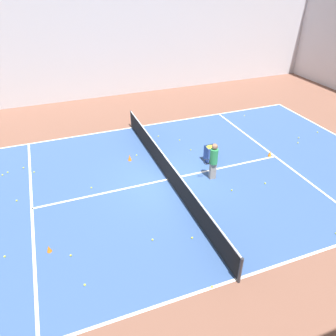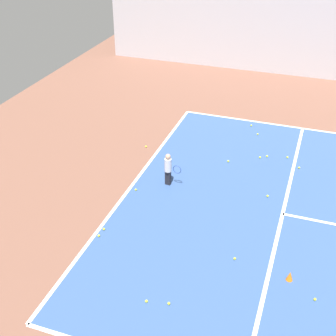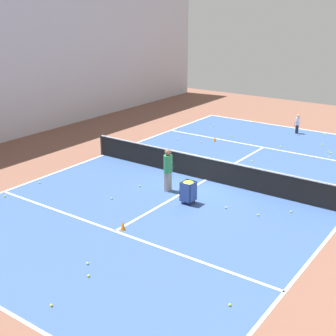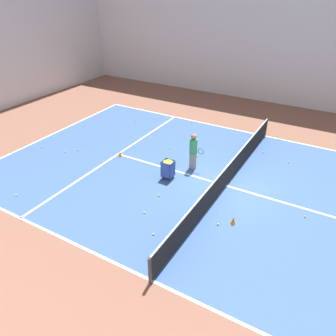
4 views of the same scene
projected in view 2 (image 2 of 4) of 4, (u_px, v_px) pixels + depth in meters
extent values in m
cube|color=white|center=(133.00, 184.00, 14.92)|extent=(11.77, 0.10, 0.00)
cube|color=white|center=(283.00, 214.00, 13.58)|extent=(11.77, 0.10, 0.00)
cube|color=black|center=(168.00, 178.00, 14.81)|extent=(0.13, 0.19, 0.50)
cylinder|color=silver|center=(168.00, 165.00, 14.56)|extent=(0.25, 0.25, 0.44)
sphere|color=tan|center=(168.00, 157.00, 14.40)|extent=(0.17, 0.17, 0.17)
torus|color=#2D478C|center=(177.00, 169.00, 14.55)|extent=(0.06, 0.28, 0.28)
cone|color=orange|center=(290.00, 276.00, 11.26)|extent=(0.17, 0.17, 0.25)
sphere|color=yellow|center=(146.00, 147.00, 16.99)|extent=(0.07, 0.07, 0.07)
sphere|color=yellow|center=(258.00, 134.00, 17.84)|extent=(0.07, 0.07, 0.07)
sphere|color=yellow|center=(267.00, 156.00, 16.39)|extent=(0.07, 0.07, 0.07)
sphere|color=yellow|center=(228.00, 161.00, 16.10)|extent=(0.07, 0.07, 0.07)
sphere|color=yellow|center=(260.00, 157.00, 16.32)|extent=(0.07, 0.07, 0.07)
sphere|color=yellow|center=(268.00, 196.00, 14.31)|extent=(0.07, 0.07, 0.07)
sphere|color=yellow|center=(136.00, 190.00, 14.60)|extent=(0.07, 0.07, 0.07)
sphere|color=yellow|center=(99.00, 236.00, 12.69)|extent=(0.07, 0.07, 0.07)
sphere|color=yellow|center=(169.00, 303.00, 10.65)|extent=(0.07, 0.07, 0.07)
sphere|color=yellow|center=(299.00, 168.00, 15.73)|extent=(0.07, 0.07, 0.07)
sphere|color=yellow|center=(251.00, 125.00, 18.47)|extent=(0.07, 0.07, 0.07)
sphere|color=yellow|center=(104.00, 229.00, 12.94)|extent=(0.07, 0.07, 0.07)
sphere|color=yellow|center=(315.00, 299.00, 10.75)|extent=(0.07, 0.07, 0.07)
sphere|color=yellow|center=(287.00, 157.00, 16.33)|extent=(0.07, 0.07, 0.07)
sphere|color=yellow|center=(235.00, 259.00, 11.92)|extent=(0.07, 0.07, 0.07)
sphere|color=yellow|center=(146.00, 301.00, 10.71)|extent=(0.07, 0.07, 0.07)
sphere|color=yellow|center=(168.00, 159.00, 16.23)|extent=(0.07, 0.07, 0.07)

